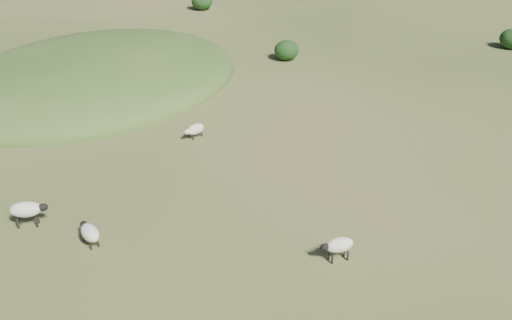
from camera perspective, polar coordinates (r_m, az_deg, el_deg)
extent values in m
plane|color=#2F4C17|center=(37.79, 6.89, 9.31)|extent=(160.00, 160.00, 0.00)
ellipsoid|color=#33561E|center=(36.36, -15.64, 7.79)|extent=(16.00, 20.00, 4.00)
ellipsoid|color=black|center=(38.69, 3.06, 10.91)|extent=(1.62, 1.62, 1.33)
ellipsoid|color=black|center=(45.12, 24.25, 11.00)|extent=(1.73, 1.73, 1.42)
ellipsoid|color=black|center=(53.95, -5.44, 15.54)|extent=(1.91, 1.91, 1.57)
ellipsoid|color=beige|center=(18.67, 8.33, -8.39)|extent=(1.04, 1.02, 0.49)
ellipsoid|color=black|center=(18.45, 6.89, -8.64)|extent=(0.39, 0.38, 0.25)
cylinder|color=black|center=(18.72, 7.64, -9.81)|extent=(0.07, 0.07, 0.35)
cylinder|color=black|center=(18.89, 7.32, -9.41)|extent=(0.07, 0.07, 0.35)
cylinder|color=black|center=(18.94, 9.17, -9.44)|extent=(0.07, 0.07, 0.35)
cylinder|color=black|center=(19.11, 8.84, -9.05)|extent=(0.07, 0.07, 0.35)
ellipsoid|color=beige|center=(28.75, -16.05, 3.83)|extent=(0.57, 0.92, 0.44)
ellipsoid|color=black|center=(29.10, -15.60, 4.25)|extent=(0.25, 0.31, 0.22)
cylinder|color=black|center=(29.14, -15.89, 3.36)|extent=(0.06, 0.06, 0.32)
cylinder|color=black|center=(29.03, -15.52, 3.32)|extent=(0.06, 0.06, 0.32)
cylinder|color=black|center=(28.75, -16.39, 2.96)|extent=(0.06, 0.06, 0.32)
cylinder|color=black|center=(28.64, -16.01, 2.92)|extent=(0.06, 0.06, 0.32)
ellipsoid|color=beige|center=(21.67, -22.04, -4.61)|extent=(1.24, 1.06, 0.56)
ellipsoid|color=black|center=(21.50, -20.53, -4.45)|extent=(0.44, 0.41, 0.28)
cylinder|color=black|center=(21.94, -20.95, -5.46)|extent=(0.08, 0.08, 0.40)
cylinder|color=black|center=(21.72, -21.08, -5.84)|extent=(0.08, 0.08, 0.40)
cylinder|color=black|center=(22.11, -22.56, -5.52)|extent=(0.08, 0.08, 0.40)
cylinder|color=black|center=(21.89, -22.71, -5.90)|extent=(0.08, 0.08, 0.40)
ellipsoid|color=beige|center=(20.08, -16.27, -7.01)|extent=(1.14, 0.98, 0.52)
ellipsoid|color=black|center=(20.51, -16.83, -6.21)|extent=(0.41, 0.38, 0.26)
cylinder|color=black|center=(20.48, -16.77, -7.55)|extent=(0.07, 0.07, 0.19)
cylinder|color=black|center=(20.54, -16.11, -7.34)|extent=(0.07, 0.07, 0.19)
cylinder|color=black|center=(20.01, -16.17, -8.36)|extent=(0.07, 0.07, 0.19)
cylinder|color=black|center=(20.07, -15.49, -8.14)|extent=(0.07, 0.07, 0.19)
ellipsoid|color=beige|center=(27.08, -6.07, 3.09)|extent=(0.79, 1.09, 0.50)
ellipsoid|color=silver|center=(26.74, -6.89, 2.81)|extent=(0.32, 0.37, 0.25)
cylinder|color=black|center=(26.96, -6.29, 2.17)|extent=(0.07, 0.07, 0.18)
cylinder|color=black|center=(27.12, -6.64, 2.31)|extent=(0.07, 0.07, 0.18)
cylinder|color=black|center=(27.31, -5.42, 2.55)|extent=(0.07, 0.07, 0.18)
cylinder|color=black|center=(27.47, -5.78, 2.69)|extent=(0.07, 0.07, 0.18)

